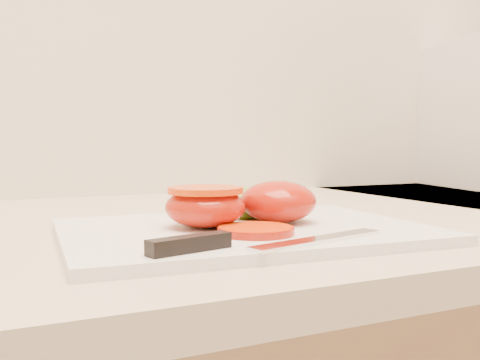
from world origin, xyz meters
name	(u,v)px	position (x,y,z in m)	size (l,w,h in m)	color
cutting_board	(244,231)	(-0.21, 1.54, 0.94)	(0.35, 0.25, 0.01)	white
tomato_half_dome	(278,202)	(-0.17, 1.55, 0.96)	(0.08, 0.08, 0.04)	#B0200C
tomato_half_cut	(205,205)	(-0.25, 1.55, 0.96)	(0.08, 0.08, 0.04)	#B0200C
tomato_slice_0	(256,230)	(-0.23, 1.49, 0.94)	(0.07, 0.07, 0.01)	orange
lettuce_leaf_0	(242,203)	(-0.18, 1.61, 0.95)	(0.12, 0.09, 0.03)	#8EC333
knife	(243,242)	(-0.26, 1.44, 0.94)	(0.22, 0.05, 0.01)	silver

